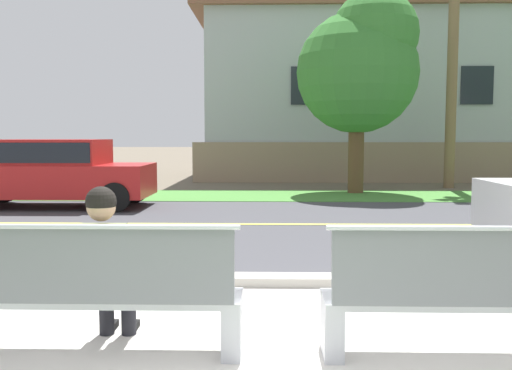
{
  "coord_description": "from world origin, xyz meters",
  "views": [
    {
      "loc": [
        -0.1,
        -3.57,
        1.62
      ],
      "look_at": [
        -0.26,
        3.42,
        1.0
      ],
      "focal_mm": 39.09,
      "sensor_mm": 36.0,
      "label": 1
    }
  ],
  "objects_px": {
    "shade_tree_far_left": "(362,63)",
    "seated_person_olive": "(106,261)",
    "car_red_far": "(55,170)",
    "bench_left": "(100,295)",
    "bench_right": "(468,298)"
  },
  "relations": [
    {
      "from": "shade_tree_far_left",
      "to": "seated_person_olive",
      "type": "bearing_deg",
      "value": -108.0
    },
    {
      "from": "shade_tree_far_left",
      "to": "car_red_far",
      "type": "bearing_deg",
      "value": -156.35
    },
    {
      "from": "bench_left",
      "to": "shade_tree_far_left",
      "type": "distance_m",
      "value": 12.79
    },
    {
      "from": "seated_person_olive",
      "to": "bench_right",
      "type": "bearing_deg",
      "value": -3.75
    },
    {
      "from": "seated_person_olive",
      "to": "car_red_far",
      "type": "bearing_deg",
      "value": 113.47
    },
    {
      "from": "seated_person_olive",
      "to": "shade_tree_far_left",
      "type": "bearing_deg",
      "value": 72.0
    },
    {
      "from": "car_red_far",
      "to": "seated_person_olive",
      "type": "bearing_deg",
      "value": -66.53
    },
    {
      "from": "bench_left",
      "to": "bench_right",
      "type": "distance_m",
      "value": 2.65
    },
    {
      "from": "bench_right",
      "to": "seated_person_olive",
      "type": "bearing_deg",
      "value": 176.25
    },
    {
      "from": "seated_person_olive",
      "to": "bench_left",
      "type": "bearing_deg",
      "value": -89.84
    },
    {
      "from": "bench_right",
      "to": "car_red_far",
      "type": "xyz_separation_m",
      "value": [
        -6.29,
        8.55,
        0.39
      ]
    },
    {
      "from": "bench_right",
      "to": "car_red_far",
      "type": "relative_size",
      "value": 0.48
    },
    {
      "from": "car_red_far",
      "to": "shade_tree_far_left",
      "type": "height_order",
      "value": "shade_tree_far_left"
    },
    {
      "from": "bench_left",
      "to": "bench_right",
      "type": "height_order",
      "value": "same"
    },
    {
      "from": "bench_left",
      "to": "shade_tree_far_left",
      "type": "xyz_separation_m",
      "value": [
        3.78,
        11.8,
        3.15
      ]
    }
  ]
}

